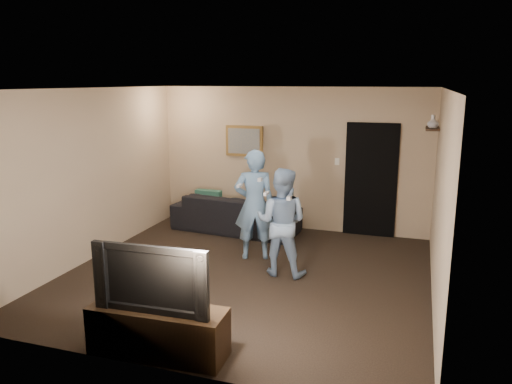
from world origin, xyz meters
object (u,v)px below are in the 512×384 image
(television, at_px, (156,276))
(wii_player_left, at_px, (254,205))
(sofa, at_px, (236,213))
(tv_console, at_px, (158,331))
(wii_player_right, at_px, (282,222))

(television, xyz_separation_m, wii_player_left, (0.03, 2.97, 0.01))
(sofa, xyz_separation_m, wii_player_left, (0.78, -1.26, 0.52))
(sofa, relative_size, television, 1.91)
(wii_player_left, bearing_deg, television, -90.50)
(tv_console, distance_m, wii_player_left, 3.03)
(sofa, distance_m, tv_console, 4.30)
(wii_player_left, bearing_deg, tv_console, -90.50)
(television, bearing_deg, wii_player_left, 87.31)
(wii_player_left, bearing_deg, wii_player_right, -41.44)
(sofa, distance_m, television, 4.33)
(television, height_order, wii_player_right, wii_player_right)
(tv_console, xyz_separation_m, television, (0.00, 0.00, 0.59))
(television, relative_size, wii_player_right, 0.78)
(wii_player_right, bearing_deg, sofa, 127.40)
(tv_console, relative_size, wii_player_left, 0.82)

